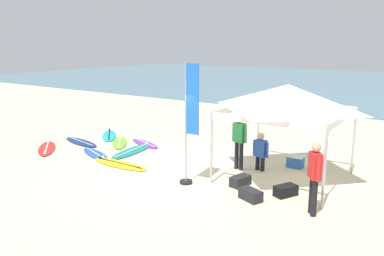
# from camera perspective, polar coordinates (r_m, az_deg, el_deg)

# --- Properties ---
(ground_plane) EXTENTS (80.00, 80.00, 0.00)m
(ground_plane) POSITION_cam_1_polar(r_m,az_deg,el_deg) (12.24, -2.51, -6.09)
(ground_plane) COLOR beige
(sea) EXTENTS (80.00, 36.00, 0.10)m
(sea) POSITION_cam_1_polar(r_m,az_deg,el_deg) (40.39, 24.13, 5.85)
(sea) COLOR #568499
(sea) RESTS_ON ground
(canopy_tent) EXTENTS (3.21, 3.21, 2.75)m
(canopy_tent) POSITION_cam_1_polar(r_m,az_deg,el_deg) (11.22, 13.87, 4.41)
(canopy_tent) COLOR #B7B7BC
(canopy_tent) RESTS_ON ground
(surfboard_teal) EXTENTS (0.96, 2.44, 0.19)m
(surfboard_teal) POSITION_cam_1_polar(r_m,az_deg,el_deg) (14.33, -8.71, -3.31)
(surfboard_teal) COLOR #19847F
(surfboard_teal) RESTS_ON ground
(surfboard_blue) EXTENTS (1.96, 1.18, 0.19)m
(surfboard_blue) POSITION_cam_1_polar(r_m,az_deg,el_deg) (14.20, -14.00, -3.69)
(surfboard_blue) COLOR blue
(surfboard_blue) RESTS_ON ground
(surfboard_lime) EXTENTS (1.76, 1.86, 0.19)m
(surfboard_lime) POSITION_cam_1_polar(r_m,az_deg,el_deg) (15.57, -10.58, -2.11)
(surfboard_lime) COLOR #7AD12D
(surfboard_lime) RESTS_ON ground
(surfboard_navy) EXTENTS (2.25, 1.03, 0.19)m
(surfboard_navy) POSITION_cam_1_polar(r_m,az_deg,el_deg) (16.02, -16.00, -1.98)
(surfboard_navy) COLOR navy
(surfboard_navy) RESTS_ON ground
(surfboard_cyan) EXTENTS (1.87, 1.88, 0.19)m
(surfboard_cyan) POSITION_cam_1_polar(r_m,az_deg,el_deg) (16.85, -12.05, -1.08)
(surfboard_cyan) COLOR #23B2CC
(surfboard_cyan) RESTS_ON ground
(surfboard_yellow) EXTENTS (2.26, 0.64, 0.19)m
(surfboard_yellow) POSITION_cam_1_polar(r_m,az_deg,el_deg) (12.86, -10.58, -5.21)
(surfboard_yellow) COLOR yellow
(surfboard_yellow) RESTS_ON ground
(surfboard_purple) EXTENTS (1.90, 1.12, 0.19)m
(surfboard_purple) POSITION_cam_1_polar(r_m,az_deg,el_deg) (15.30, -6.95, -2.25)
(surfboard_purple) COLOR purple
(surfboard_purple) RESTS_ON ground
(surfboard_red) EXTENTS (2.04, 1.85, 0.19)m
(surfboard_red) POSITION_cam_1_polar(r_m,az_deg,el_deg) (15.47, -20.54, -2.80)
(surfboard_red) COLOR red
(surfboard_red) RESTS_ON ground
(person_red) EXTENTS (0.39, 0.47, 1.71)m
(person_red) POSITION_cam_1_polar(r_m,az_deg,el_deg) (9.24, 17.55, -6.40)
(person_red) COLOR black
(person_red) RESTS_ON ground
(person_green) EXTENTS (0.54, 0.29, 1.71)m
(person_green) POSITION_cam_1_polar(r_m,az_deg,el_deg) (12.06, 6.96, -1.56)
(person_green) COLOR black
(person_green) RESTS_ON ground
(person_blue) EXTENTS (0.54, 0.27, 1.20)m
(person_blue) POSITION_cam_1_polar(r_m,az_deg,el_deg) (12.14, 10.03, -3.19)
(person_blue) COLOR black
(person_blue) RESTS_ON ground
(banner_flag) EXTENTS (0.60, 0.36, 3.40)m
(banner_flag) POSITION_cam_1_polar(r_m,az_deg,el_deg) (10.56, -0.40, -0.20)
(banner_flag) COLOR #99999E
(banner_flag) RESTS_ON ground
(gear_bag_near_tent) EXTENTS (0.55, 0.68, 0.28)m
(gear_bag_near_tent) POSITION_cam_1_polar(r_m,az_deg,el_deg) (10.45, 13.58, -8.93)
(gear_bag_near_tent) COLOR black
(gear_bag_near_tent) RESTS_ON ground
(gear_bag_by_pole) EXTENTS (0.44, 0.65, 0.28)m
(gear_bag_by_pole) POSITION_cam_1_polar(r_m,az_deg,el_deg) (10.92, 7.09, -7.71)
(gear_bag_by_pole) COLOR #232328
(gear_bag_by_pole) RESTS_ON ground
(gear_bag_on_sand) EXTENTS (0.68, 0.53, 0.28)m
(gear_bag_on_sand) POSITION_cam_1_polar(r_m,az_deg,el_deg) (10.01, 8.58, -9.66)
(gear_bag_on_sand) COLOR #232328
(gear_bag_on_sand) RESTS_ON ground
(cooler_box) EXTENTS (0.50, 0.36, 0.39)m
(cooler_box) POSITION_cam_1_polar(r_m,az_deg,el_deg) (12.79, 14.93, -4.76)
(cooler_box) COLOR #2D60B7
(cooler_box) RESTS_ON ground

